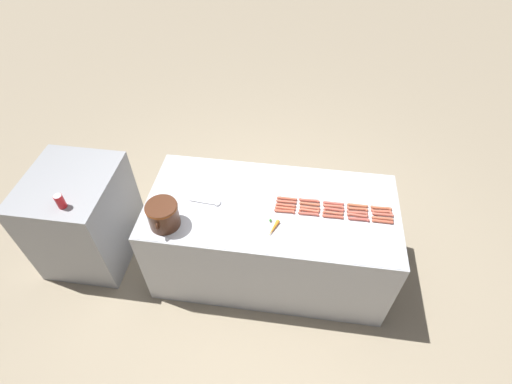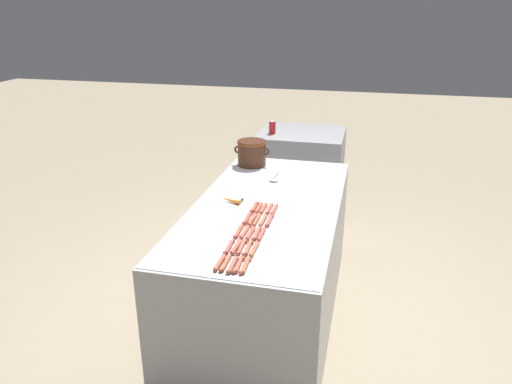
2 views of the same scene
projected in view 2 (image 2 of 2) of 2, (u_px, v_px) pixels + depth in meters
ground_plane at (266, 314)px, 3.66m from camera, size 20.00×20.00×0.00m
griddle_counter at (267, 261)px, 3.49m from camera, size 0.98×2.05×0.90m
back_cabinet at (300, 177)px, 5.06m from camera, size 0.84×0.75×0.97m
hot_dog_0 at (220, 263)px, 2.55m from camera, size 0.03×0.17×0.02m
hot_dog_1 at (229, 247)px, 2.72m from camera, size 0.03×0.17×0.02m
hot_dog_2 at (239, 231)px, 2.90m from camera, size 0.03×0.17×0.02m
hot_dog_3 at (247, 219)px, 3.07m from camera, size 0.03×0.17×0.02m
hot_dog_4 at (254, 207)px, 3.24m from camera, size 0.03×0.17×0.02m
hot_dog_5 at (225, 263)px, 2.54m from camera, size 0.03×0.17×0.02m
hot_dog_6 at (236, 247)px, 2.71m from camera, size 0.03×0.17×0.02m
hot_dog_7 at (245, 232)px, 2.89m from camera, size 0.03×0.17×0.02m
hot_dog_8 at (252, 219)px, 3.06m from camera, size 0.03×0.17×0.02m
hot_dog_9 at (259, 208)px, 3.23m from camera, size 0.02×0.17×0.02m
hot_dog_10 at (232, 265)px, 2.53m from camera, size 0.03×0.17×0.02m
hot_dog_11 at (242, 247)px, 2.71m from camera, size 0.03×0.17×0.02m
hot_dog_12 at (250, 233)px, 2.87m from camera, size 0.03×0.17×0.02m
hot_dog_13 at (257, 220)px, 3.05m from camera, size 0.02×0.17×0.02m
hot_dog_14 at (264, 208)px, 3.22m from camera, size 0.03×0.17×0.02m
hot_dog_15 at (238, 265)px, 2.53m from camera, size 0.03×0.17×0.02m
hot_dog_16 at (248, 248)px, 2.70m from camera, size 0.03×0.17×0.02m
hot_dog_17 at (256, 234)px, 2.87m from camera, size 0.03×0.17×0.02m
hot_dog_18 at (263, 220)px, 3.04m from camera, size 0.03×0.17×0.02m
hot_dog_19 at (269, 209)px, 3.21m from camera, size 0.03×0.17×0.02m
hot_dog_20 at (245, 266)px, 2.52m from camera, size 0.03×0.17×0.02m
hot_dog_21 at (254, 249)px, 2.69m from camera, size 0.03×0.17×0.02m
hot_dog_22 at (261, 234)px, 2.86m from camera, size 0.02×0.17×0.02m
hot_dog_23 at (269, 221)px, 3.04m from camera, size 0.03×0.17×0.02m
hot_dog_24 at (274, 209)px, 3.20m from camera, size 0.02×0.17×0.02m
bean_pot at (252, 152)px, 4.07m from camera, size 0.30×0.25×0.21m
serving_spoon at (274, 179)px, 3.77m from camera, size 0.07×0.27×0.02m
carrot at (231, 200)px, 3.34m from camera, size 0.18×0.09×0.03m
soda_can at (272, 127)px, 4.81m from camera, size 0.07×0.07×0.13m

